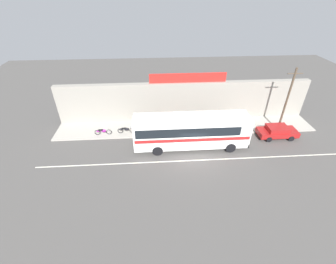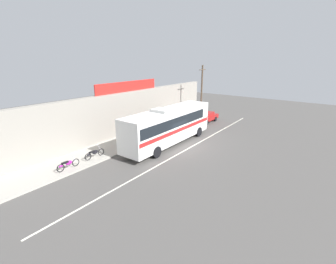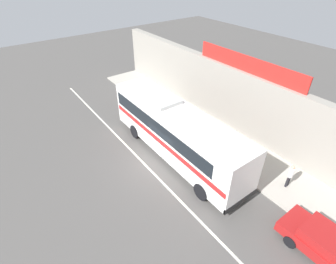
{
  "view_description": "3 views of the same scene",
  "coord_description": "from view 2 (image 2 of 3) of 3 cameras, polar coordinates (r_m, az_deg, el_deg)",
  "views": [
    {
      "loc": [
        -3.66,
        -17.65,
        14.63
      ],
      "look_at": [
        -2.34,
        1.68,
        1.79
      ],
      "focal_mm": 24.48,
      "sensor_mm": 36.0,
      "label": 1
    },
    {
      "loc": [
        -18.18,
        -11.87,
        8.31
      ],
      "look_at": [
        0.23,
        1.79,
        1.13
      ],
      "focal_mm": 25.24,
      "sensor_mm": 36.0,
      "label": 2
    },
    {
      "loc": [
        10.76,
        -7.09,
        11.59
      ],
      "look_at": [
        -0.42,
        1.13,
        1.85
      ],
      "focal_mm": 27.35,
      "sensor_mm": 36.0,
      "label": 3
    }
  ],
  "objects": [
    {
      "name": "ground_plane",
      "position": [
        23.25,
        3.22,
        -3.59
      ],
      "size": [
        70.0,
        70.0,
        0.0
      ],
      "primitive_type": "plane",
      "color": "#4F4C49"
    },
    {
      "name": "sidewalk_slab",
      "position": [
        26.26,
        -6.28,
        -1.01
      ],
      "size": [
        30.0,
        3.6,
        0.14
      ],
      "primitive_type": "cube",
      "color": "#A8A399",
      "rests_on": "ground_plane"
    },
    {
      "name": "storefront_facade",
      "position": [
        27.11,
        -9.79,
        4.54
      ],
      "size": [
        30.0,
        0.7,
        4.8
      ],
      "primitive_type": "cube",
      "color": "gray",
      "rests_on": "ground_plane"
    },
    {
      "name": "storefront_billboard",
      "position": [
        26.84,
        -9.61,
        10.82
      ],
      "size": [
        8.87,
        0.12,
        1.1
      ],
      "primitive_type": "cube",
      "color": "red",
      "rests_on": "storefront_facade"
    },
    {
      "name": "road_center_stripe",
      "position": [
        22.85,
        4.9,
        -4.0
      ],
      "size": [
        30.0,
        0.14,
        0.01
      ],
      "primitive_type": "cube",
      "color": "silver",
      "rests_on": "ground_plane"
    },
    {
      "name": "intercity_bus",
      "position": [
        23.33,
        0.14,
        1.86
      ],
      "size": [
        11.55,
        2.66,
        3.78
      ],
      "color": "white",
      "rests_on": "ground_plane"
    },
    {
      "name": "parked_car",
      "position": [
        32.4,
        9.05,
        3.65
      ],
      "size": [
        4.26,
        1.91,
        1.37
      ],
      "color": "maroon",
      "rests_on": "ground_plane"
    },
    {
      "name": "utility_pole",
      "position": [
        33.02,
        8.11,
        9.6
      ],
      "size": [
        1.6,
        0.22,
        7.33
      ],
      "color": "brown",
      "rests_on": "sidewalk_slab"
    },
    {
      "name": "motorcycle_red",
      "position": [
        19.81,
        -23.04,
        -7.12
      ],
      "size": [
        1.89,
        0.56,
        0.94
      ],
      "color": "black",
      "rests_on": "sidewalk_slab"
    },
    {
      "name": "motorcycle_purple",
      "position": [
        21.19,
        -17.38,
        -4.9
      ],
      "size": [
        1.96,
        0.56,
        0.94
      ],
      "color": "black",
      "rests_on": "sidewalk_slab"
    },
    {
      "name": "pedestrian_near_shop",
      "position": [
        30.61,
        2.08,
        3.69
      ],
      "size": [
        0.3,
        0.48,
        1.6
      ],
      "color": "black",
      "rests_on": "sidewalk_slab"
    }
  ]
}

